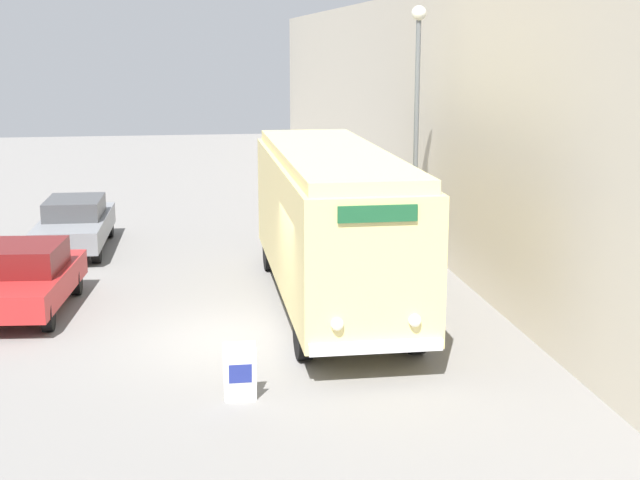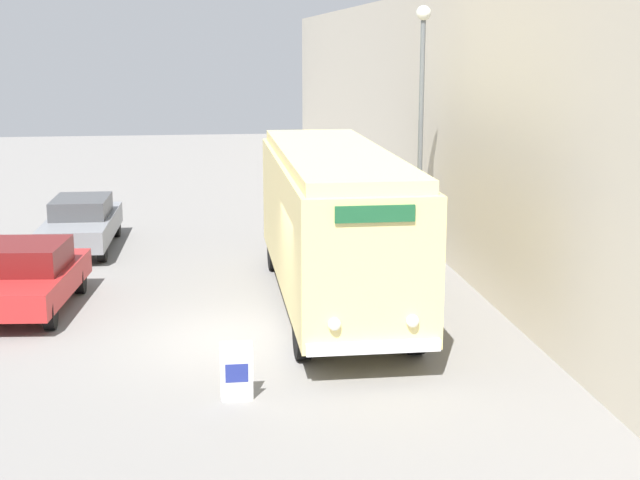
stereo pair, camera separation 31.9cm
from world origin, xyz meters
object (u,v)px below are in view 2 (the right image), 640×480
at_px(streetlamp, 421,103).
at_px(parked_car_near, 26,276).
at_px(sign_board, 237,373).
at_px(parked_car_mid, 82,223).
at_px(vintage_bus, 333,218).

distance_m(streetlamp, parked_car_near, 10.09).
bearing_deg(sign_board, parked_car_mid, 108.76).
xyz_separation_m(sign_board, parked_car_mid, (-3.89, 11.46, 0.29)).
height_order(sign_board, parked_car_near, parked_car_near).
bearing_deg(streetlamp, parked_car_near, -166.15).
relative_size(streetlamp, parked_car_mid, 1.42).
bearing_deg(parked_car_near, sign_board, -47.09).
bearing_deg(sign_board, streetlamp, 58.16).
relative_size(streetlamp, parked_car_near, 1.55).
xyz_separation_m(streetlamp, parked_car_near, (-9.20, -2.27, -3.49)).
height_order(streetlamp, parked_car_near, streetlamp).
relative_size(sign_board, parked_car_mid, 0.21).
relative_size(vintage_bus, parked_car_mid, 2.07).
bearing_deg(parked_car_mid, streetlamp, -20.93).
bearing_deg(parked_car_near, vintage_bus, 1.35).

